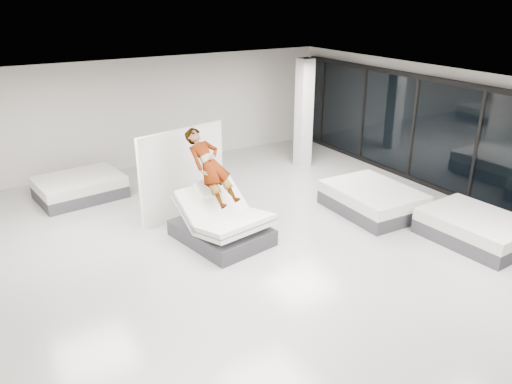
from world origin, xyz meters
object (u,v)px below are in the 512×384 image
column (304,114)px  flat_bed_right_near (476,228)px  person (211,180)px  remote (230,193)px  divider_panel (183,173)px  hero_bed (222,224)px  flat_bed_right_far (372,200)px  flat_bed_left_far (80,187)px

column → flat_bed_right_near: bearing=-87.8°
person → remote: (0.28, -0.30, -0.23)m
person → flat_bed_right_near: 5.70m
remote → divider_panel: size_ratio=0.06×
person → column: size_ratio=0.57×
divider_panel → flat_bed_right_near: 6.54m
divider_panel → flat_bed_right_near: size_ratio=1.07×
flat_bed_right_near → column: 6.08m
hero_bed → person: (-0.06, 0.32, 0.90)m
remote → flat_bed_right_far: bearing=-18.8°
flat_bed_right_far → flat_bed_left_far: (-5.83, 4.51, -0.02)m
flat_bed_left_far → column: (6.41, -0.85, 1.32)m
remote → divider_panel: (-0.36, 1.62, 0.00)m
remote → column: 5.24m
person → remote: bearing=-57.8°
flat_bed_right_far → flat_bed_right_near: flat_bed_right_far is taller
flat_bed_left_far → hero_bed: bearing=-63.1°
flat_bed_right_far → flat_bed_left_far: 7.37m
column → flat_bed_right_far: bearing=-99.1°
hero_bed → remote: bearing=4.4°
flat_bed_right_far → column: 3.93m
person → flat_bed_left_far: 4.29m
remote → divider_panel: divider_panel is taller
hero_bed → flat_bed_left_far: 4.49m
hero_bed → person: person is taller
flat_bed_right_near → divider_panel: bearing=137.1°
divider_panel → column: size_ratio=0.72×
hero_bed → flat_bed_left_far: hero_bed is taller
hero_bed → flat_bed_right_near: bearing=-31.1°
divider_panel → flat_bed_right_far: bearing=-41.9°
hero_bed → flat_bed_right_near: (4.61, -2.78, -0.09)m
flat_bed_right_far → column: size_ratio=0.70×
divider_panel → column: (4.53, 1.51, 0.55)m
divider_panel → flat_bed_left_far: (-1.89, 2.36, -0.77)m
person → divider_panel: size_ratio=0.79×
remote → column: column is taller
hero_bed → flat_bed_right_far: hero_bed is taller
flat_bed_right_near → flat_bed_left_far: (-6.64, 6.79, -0.00)m
person → column: (4.44, 2.83, 0.32)m
person → flat_bed_left_far: (-1.97, 3.68, -1.00)m
person → flat_bed_right_near: bearing=-44.0°
flat_bed_left_far → column: size_ratio=0.69×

